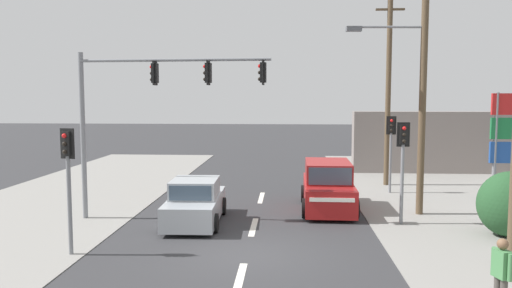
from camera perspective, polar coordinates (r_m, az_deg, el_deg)
ground_plane at (r=14.38m, az=-1.12°, el=-12.49°), size 140.00×140.00×0.00m
lane_dash_near at (r=12.49m, az=-1.90°, el=-15.26°), size 0.20×2.40×0.01m
lane_dash_mid at (r=17.25m, az=-0.28°, el=-9.44°), size 0.20×2.40×0.01m
lane_dash_far at (r=22.11m, az=0.60°, el=-6.15°), size 0.20×2.40×0.01m
kerb_left_verge at (r=20.58m, az=-24.63°, el=-7.48°), size 8.00×40.00×0.02m
utility_pole_midground_right at (r=19.48m, az=18.20°, el=7.42°), size 3.78×0.47×9.68m
utility_pole_background_right at (r=25.71m, az=14.90°, el=6.79°), size 1.80×0.26×9.80m
traffic_signal_mast at (r=18.02m, az=-12.45°, el=5.05°), size 6.88×0.70×6.00m
pedestal_signal_right_kerb at (r=17.88m, az=16.43°, el=-1.26°), size 0.44×0.29×3.56m
pedestal_signal_left_kerb at (r=14.72m, az=-20.68°, el=-2.75°), size 0.44×0.31×3.56m
pedestal_signal_far_median at (r=23.66m, az=15.16°, el=0.32°), size 0.44×0.30×3.56m
shopfront_wall_far at (r=31.35m, az=21.95°, el=0.17°), size 12.00×1.00×3.60m
sedan_oncoming_mid at (r=17.78m, az=-6.96°, el=-6.71°), size 1.98×4.28×1.56m
suv_receding_far at (r=19.88m, az=8.21°, el=-4.92°), size 2.12×4.57×1.90m
pedestrian_at_kerb at (r=11.30m, az=26.24°, el=-13.12°), size 0.31×0.54×1.63m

